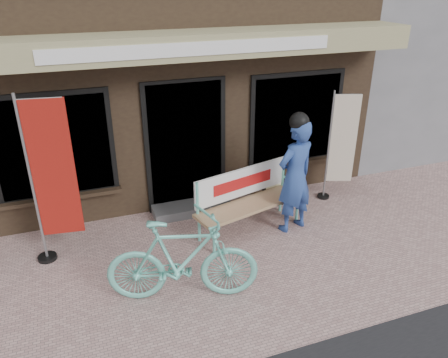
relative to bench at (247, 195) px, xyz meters
name	(u,v)px	position (x,y,z in m)	size (l,w,h in m)	color
ground	(228,272)	(-0.67, -0.97, -0.57)	(70.00, 70.00, 0.00)	tan
storefront	(143,9)	(-0.67, 3.99, 2.42)	(7.00, 6.77, 6.00)	black
bench	(247,195)	(0.00, 0.00, 0.00)	(1.86, 0.91, 0.98)	#66C7B5
person	(295,174)	(0.67, -0.24, 0.36)	(0.74, 0.59, 1.89)	#29458E
bicycle	(183,260)	(-1.35, -1.25, -0.02)	(0.52, 1.83, 1.10)	#66C7B5
nobori_red	(51,179)	(-2.72, 0.14, 0.65)	(0.71, 0.29, 2.38)	gray
nobori_cream	(340,145)	(1.89, 0.42, 0.43)	(0.57, 0.30, 1.95)	gray
menu_stand	(274,185)	(0.70, 0.49, -0.17)	(0.40, 0.13, 0.79)	black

